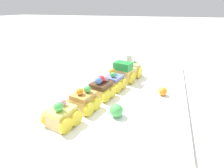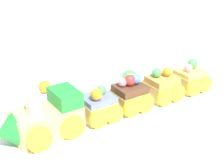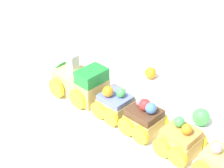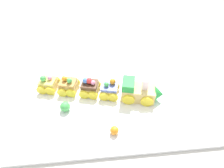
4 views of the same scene
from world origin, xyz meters
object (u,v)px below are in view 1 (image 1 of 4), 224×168
(cake_car_lemon, at_px, (62,116))
(gumball_orange, at_px, (163,91))
(cake_car_chocolate, at_px, (101,89))
(cake_train_locomotive, at_px, (128,71))
(cake_car_caramel, at_px, (84,101))
(gumball_green, at_px, (116,111))
(cake_car_blueberry, at_px, (113,82))

(cake_car_lemon, xyz_separation_m, gumball_orange, (0.21, -0.20, -0.01))
(cake_car_chocolate, distance_m, cake_car_lemon, 0.15)
(cake_train_locomotive, relative_size, gumball_orange, 5.74)
(cake_train_locomotive, distance_m, cake_car_caramel, 0.25)
(cake_train_locomotive, height_order, gumball_green, cake_train_locomotive)
(cake_car_caramel, relative_size, gumball_green, 2.39)
(cake_car_lemon, relative_size, gumball_green, 2.39)
(cake_car_lemon, bearing_deg, cake_car_chocolate, 0.04)
(gumball_orange, relative_size, gumball_green, 0.79)
(cake_train_locomotive, bearing_deg, gumball_green, -159.87)
(gumball_orange, bearing_deg, cake_train_locomotive, 51.42)
(cake_train_locomotive, xyz_separation_m, gumball_green, (-0.25, -0.03, -0.01))
(cake_car_caramel, xyz_separation_m, cake_car_lemon, (-0.07, 0.02, -0.00))
(cake_car_blueberry, bearing_deg, cake_train_locomotive, -0.11)
(cake_car_chocolate, height_order, cake_car_lemon, cake_car_chocolate)
(cake_car_blueberry, bearing_deg, gumball_orange, -76.64)
(cake_car_blueberry, bearing_deg, cake_car_chocolate, -179.73)
(cake_car_lemon, distance_m, gumball_green, 0.12)
(cake_car_blueberry, height_order, gumball_green, cake_car_blueberry)
(gumball_green, bearing_deg, gumball_orange, -33.68)
(cake_car_caramel, bearing_deg, cake_train_locomotive, 0.04)
(cake_car_caramel, relative_size, gumball_orange, 3.02)
(cake_car_chocolate, bearing_deg, cake_car_lemon, -179.96)
(cake_car_blueberry, xyz_separation_m, gumball_orange, (0.00, -0.15, -0.01))
(cake_car_blueberry, relative_size, gumball_orange, 3.02)
(gumball_orange, bearing_deg, gumball_green, 146.32)
(cake_car_caramel, height_order, cake_car_lemon, same)
(cake_car_chocolate, relative_size, cake_car_lemon, 1.00)
(cake_car_chocolate, bearing_deg, gumball_orange, -54.85)
(gumball_orange, xyz_separation_m, gumball_green, (-0.14, 0.10, 0.00))
(cake_car_caramel, distance_m, cake_car_lemon, 0.07)
(cake_car_blueberry, distance_m, cake_car_chocolate, 0.07)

